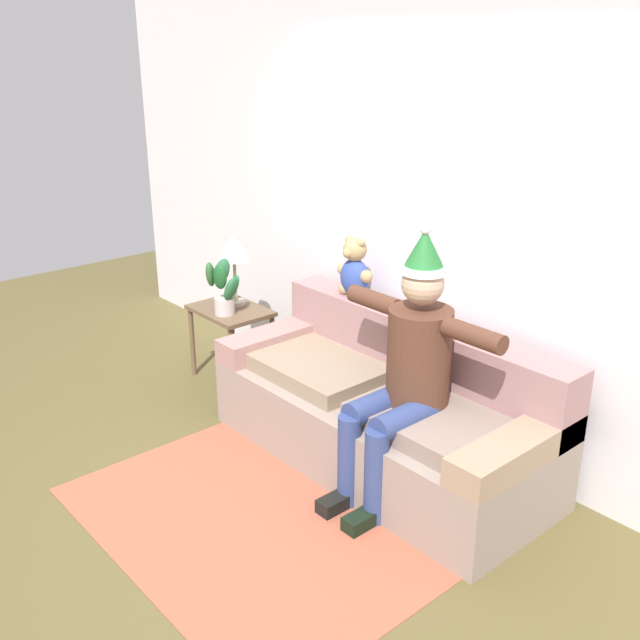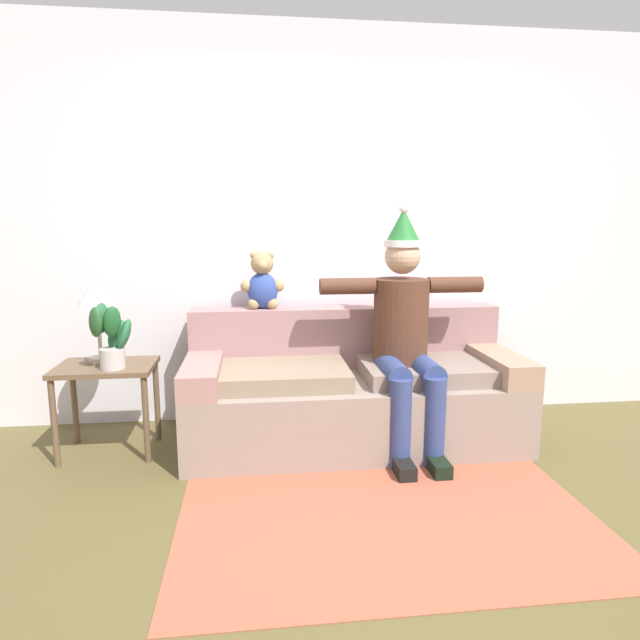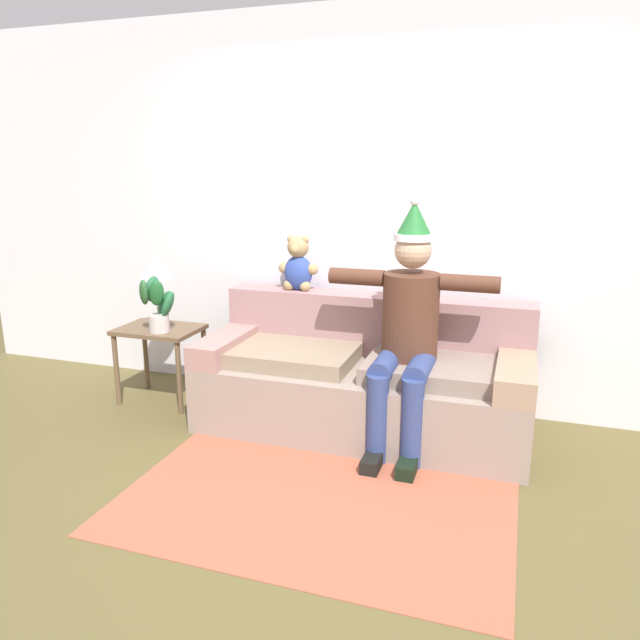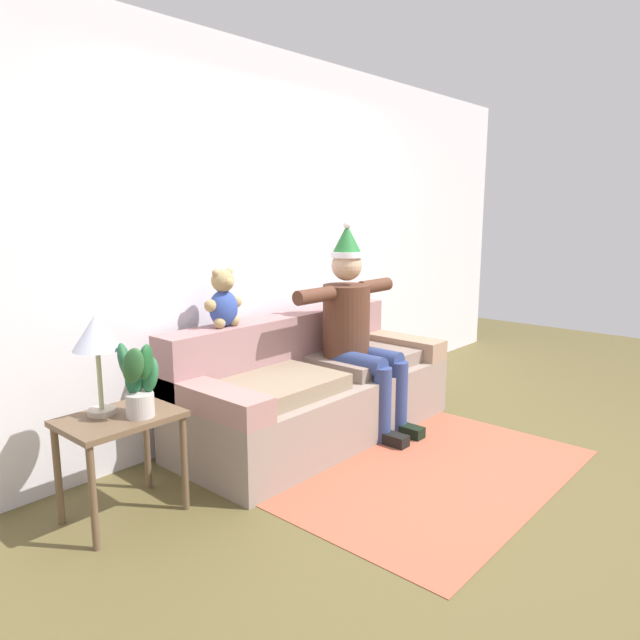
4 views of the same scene
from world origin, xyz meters
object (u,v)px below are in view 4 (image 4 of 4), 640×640
Objects in this scene: couch at (312,389)px; teddy_bear at (224,301)px; side_table at (120,433)px; person_seated at (356,326)px; potted_plant at (138,379)px; table_lamp at (97,337)px.

teddy_bear reaches higher than couch.
side_table is at bearing -178.21° from couch.
couch is 0.55m from person_seated.
teddy_bear is at bearing 154.74° from couch.
person_seated is 0.98m from teddy_bear.
couch is 3.66× the size of side_table.
couch is at bearing 5.49° from potted_plant.
table_lamp reaches higher than couch.
side_table is (-1.50, -0.05, 0.14)m from couch.
person_seated reaches higher than couch.
teddy_bear is (-0.85, 0.43, 0.24)m from person_seated.
table_lamp is (-0.05, 0.08, 0.49)m from side_table.
teddy_bear is 0.74× the size of table_lamp.
side_table is 1.10× the size of table_lamp.
teddy_bear is 0.95× the size of potted_plant.
potted_plant is (-0.88, -0.40, -0.25)m from teddy_bear.
person_seated is 2.90× the size of table_lamp.
couch is 1.51m from side_table.
potted_plant is (-1.44, -0.14, 0.42)m from couch.
couch is 1.67m from table_lamp.
couch is at bearing 1.79° from side_table.
couch is 0.91m from teddy_bear.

